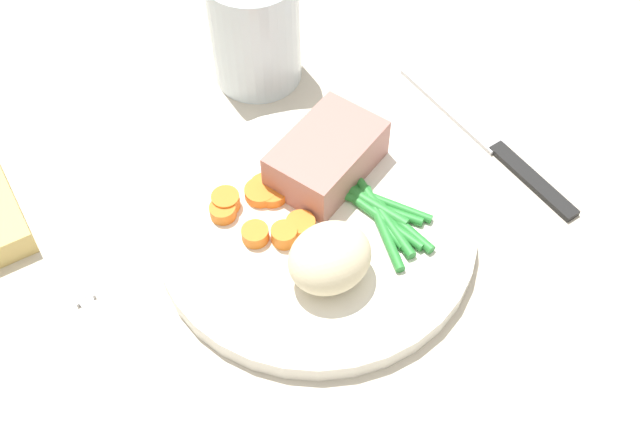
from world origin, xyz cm
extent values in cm
cube|color=beige|center=(0.00, 0.00, 1.00)|extent=(120.00, 90.00, 2.00)
cylinder|color=white|center=(0.30, 1.32, 2.80)|extent=(23.92, 23.92, 1.60)
cube|color=#B2756B|center=(3.53, 5.09, 5.36)|extent=(10.31, 8.44, 3.53)
ellipsoid|color=beige|center=(-1.85, -2.98, 5.87)|extent=(6.05, 5.21, 4.55)
cylinder|color=orange|center=(-5.34, 5.92, 4.12)|extent=(1.99, 1.99, 1.05)
cylinder|color=orange|center=(-1.50, 6.20, 4.01)|extent=(2.22, 2.22, 0.82)
cylinder|color=orange|center=(-1.27, 1.56, 4.10)|extent=(2.20, 2.20, 1.00)
cylinder|color=orange|center=(-4.71, 6.56, 4.22)|extent=(2.12, 2.12, 1.24)
cylinder|color=orange|center=(-4.47, 2.75, 4.13)|extent=(2.01, 2.01, 1.06)
cylinder|color=orange|center=(-2.79, 1.42, 4.23)|extent=(1.95, 1.95, 1.26)
cylinder|color=orange|center=(-1.32, 5.42, 4.00)|extent=(2.49, 2.49, 0.81)
cylinder|color=orange|center=(-2.04, 5.91, 4.02)|extent=(2.47, 2.47, 0.83)
cylinder|color=#2D8C38|center=(4.23, -1.89, 3.95)|extent=(2.08, 6.50, 0.71)
cylinder|color=#2D8C38|center=(4.32, -1.34, 3.98)|extent=(1.74, 7.83, 0.77)
cylinder|color=#2D8C38|center=(4.94, -2.20, 3.97)|extent=(1.54, 6.93, 0.73)
cylinder|color=#2D8C38|center=(4.62, 0.18, 3.93)|extent=(1.13, 6.45, 0.67)
cylinder|color=#2D8C38|center=(3.66, -1.98, 3.96)|extent=(3.09, 7.56, 0.72)
cylinder|color=#2D8C38|center=(5.49, -0.60, 3.93)|extent=(3.79, 6.04, 0.67)
cylinder|color=#2D8C38|center=(3.98, -0.62, 3.90)|extent=(1.02, 7.23, 0.60)
cylinder|color=#2D8C38|center=(4.38, -0.34, 3.93)|extent=(4.57, 6.93, 0.66)
cylinder|color=#2D8C38|center=(4.37, 0.49, 4.03)|extent=(2.61, 5.91, 0.85)
cube|color=silver|center=(-16.89, -0.68, 2.20)|extent=(1.00, 13.00, 0.40)
cube|color=silver|center=(-17.49, 7.62, 2.20)|extent=(0.24, 3.60, 0.40)
cube|color=silver|center=(-17.09, 7.62, 2.20)|extent=(0.24, 3.60, 0.40)
cube|color=silver|center=(-16.69, 7.62, 2.20)|extent=(0.24, 3.60, 0.40)
cube|color=silver|center=(-16.29, 7.62, 2.20)|extent=(0.24, 3.60, 0.40)
cube|color=black|center=(17.24, -4.18, 2.20)|extent=(1.30, 9.00, 0.64)
cube|color=silver|center=(17.24, 5.82, 2.20)|extent=(1.70, 12.00, 0.40)
cylinder|color=silver|center=(5.80, 19.03, 7.14)|extent=(7.76, 7.76, 10.29)
cylinder|color=silver|center=(5.80, 19.03, 4.43)|extent=(7.14, 7.14, 4.87)
camera|label=1|loc=(-18.99, -26.65, 50.04)|focal=43.24mm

